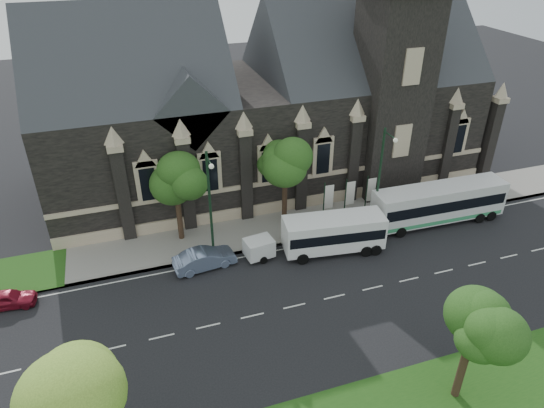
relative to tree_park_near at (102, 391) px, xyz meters
name	(u,v)px	position (x,y,z in m)	size (l,w,h in m)	color
ground	(294,306)	(11.77, 8.77, -6.42)	(160.00, 160.00, 0.00)	black
sidewalk	(255,232)	(11.77, 18.27, -6.34)	(80.00, 5.00, 0.15)	gray
museum	(277,99)	(16.89, 27.55, 1.75)	(40.00, 17.70, 29.90)	black
tree_park_near	(102,391)	(0.00, 0.00, 0.00)	(4.42, 4.42, 8.56)	black
tree_park_east	(473,331)	(17.95, -0.55, -1.80)	(3.40, 3.40, 6.28)	black
tree_walk_right	(287,159)	(14.98, 19.48, -0.60)	(4.08, 4.08, 7.80)	black
tree_walk_left	(177,176)	(5.97, 19.47, -0.68)	(3.91, 3.91, 7.64)	black
street_lamp_near	(381,174)	(21.77, 15.86, -1.30)	(0.36, 1.88, 9.00)	black
street_lamp_mid	(210,202)	(7.77, 15.86, -1.30)	(0.36, 1.88, 9.00)	black
banner_flag_left	(327,199)	(18.06, 17.77, -4.03)	(0.90, 0.10, 4.00)	black
banner_flag_center	(348,196)	(20.06, 17.77, -4.03)	(0.90, 0.10, 4.00)	black
banner_flag_right	(369,192)	(22.06, 17.77, -4.03)	(0.90, 0.10, 4.00)	black
tour_coach	(439,203)	(27.29, 14.97, -4.54)	(11.86, 2.99, 3.44)	silver
shuttle_bus	(334,232)	(16.95, 13.90, -4.66)	(8.13, 3.59, 3.04)	white
box_trailer	(259,248)	(11.10, 14.82, -5.47)	(3.19, 1.89, 1.66)	silver
sedan	(205,259)	(6.86, 14.97, -5.64)	(1.64, 4.70, 1.55)	#7283A5
car_far_red	(8,299)	(-6.74, 14.93, -5.79)	(1.47, 3.66, 1.25)	maroon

